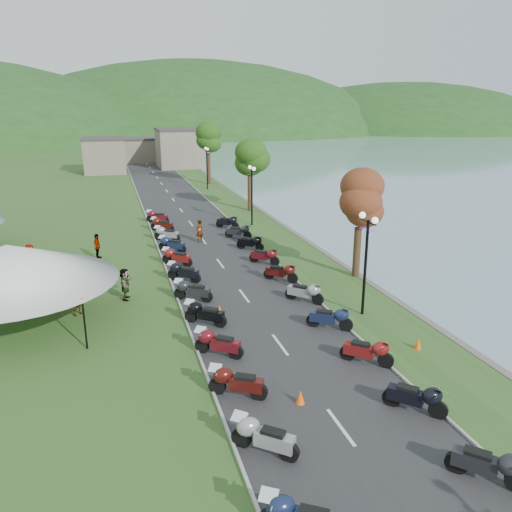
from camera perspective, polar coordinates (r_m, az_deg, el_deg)
road at (r=44.07m, az=-7.46°, el=3.70°), size 7.00×120.00×0.02m
hills_backdrop at (r=202.79m, az=-14.91°, el=13.53°), size 360.00×120.00×76.00m
far_building at (r=87.87m, az=-13.63°, el=11.56°), size 18.00×16.00×5.00m
moto_row_left at (r=22.25m, az=-5.04°, el=-8.20°), size 2.60×49.73×1.10m
moto_row_right at (r=26.29m, az=5.35°, el=-4.16°), size 2.60×36.46×1.10m
vendor_tent_main at (r=25.35m, az=-26.09°, el=-3.20°), size 6.33×6.33×4.00m
tree_lakeside at (r=29.94m, az=11.66°, el=3.96°), size 2.47×2.47×6.87m
pedestrian_a at (r=26.39m, az=-19.65°, el=-6.33°), size 0.82×0.83×1.85m
pedestrian_b at (r=29.36m, az=-20.29°, el=-4.04°), size 0.93×0.64×1.75m
traffic_cone_near at (r=18.01m, az=5.07°, el=-15.76°), size 0.34×0.34×0.52m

